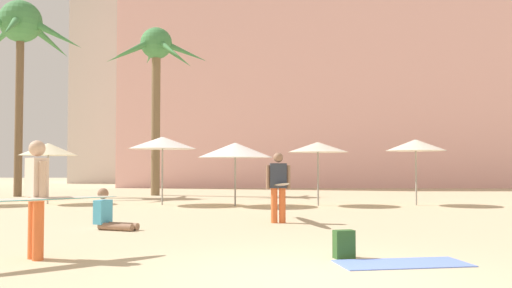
{
  "coord_description": "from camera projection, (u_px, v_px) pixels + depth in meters",
  "views": [
    {
      "loc": [
        -0.55,
        -6.86,
        1.37
      ],
      "look_at": [
        -0.88,
        7.77,
        1.97
      ],
      "focal_mm": 38.75,
      "sensor_mm": 36.0,
      "label": 1
    }
  ],
  "objects": [
    {
      "name": "hotel_pink",
      "position": [
        310.0,
        54.0,
        40.87
      ],
      "size": [
        25.72,
        11.28,
        19.34
      ],
      "primitive_type": "cube",
      "color": "beige",
      "rests_on": "ground"
    },
    {
      "name": "person_near_right",
      "position": [
        109.0,
        215.0,
        11.99
      ],
      "size": [
        1.02,
        0.7,
        0.9
      ],
      "rotation": [
        0.0,
        0.0,
        5.91
      ],
      "color": "#936B51",
      "rests_on": "ground"
    },
    {
      "name": "person_near_left",
      "position": [
        33.0,
        196.0,
        8.06
      ],
      "size": [
        2.32,
        2.13,
        1.76
      ],
      "rotation": [
        0.0,
        0.0,
        0.73
      ],
      "color": "orange",
      "rests_on": "ground"
    },
    {
      "name": "backpack",
      "position": [
        344.0,
        245.0,
        8.26
      ],
      "size": [
        0.34,
        0.3,
        0.42
      ],
      "rotation": [
        0.0,
        0.0,
        1.86
      ],
      "color": "#2C5425",
      "rests_on": "ground"
    },
    {
      "name": "cafe_umbrella_5",
      "position": [
        48.0,
        149.0,
        20.29
      ],
      "size": [
        2.08,
        2.08,
        2.24
      ],
      "color": "gray",
      "rests_on": "ground"
    },
    {
      "name": "cafe_umbrella_3",
      "position": [
        163.0,
        143.0,
        19.8
      ],
      "size": [
        2.41,
        2.41,
        2.44
      ],
      "color": "gray",
      "rests_on": "ground"
    },
    {
      "name": "beach_towel",
      "position": [
        402.0,
        263.0,
        7.77
      ],
      "size": [
        1.95,
        1.14,
        0.01
      ],
      "primitive_type": "cube",
      "rotation": [
        0.0,
        0.0,
        0.19
      ],
      "color": "#6684E0",
      "rests_on": "ground"
    },
    {
      "name": "cafe_umbrella_8",
      "position": [
        235.0,
        150.0,
        19.2
      ],
      "size": [
        2.6,
        2.6,
        2.21
      ],
      "color": "gray",
      "rests_on": "ground"
    },
    {
      "name": "palm_tree_far_left",
      "position": [
        156.0,
        61.0,
        26.47
      ],
      "size": [
        4.91,
        4.44,
        8.05
      ],
      "color": "brown",
      "rests_on": "ground"
    },
    {
      "name": "ground",
      "position": [
        313.0,
        278.0,
        6.79
      ],
      "size": [
        120.0,
        120.0,
        0.0
      ],
      "primitive_type": "plane",
      "color": "#C6B28C"
    },
    {
      "name": "cafe_umbrella_4",
      "position": [
        416.0,
        145.0,
        19.58
      ],
      "size": [
        2.12,
        2.12,
        2.34
      ],
      "color": "gray",
      "rests_on": "ground"
    },
    {
      "name": "hotel_tower_gray",
      "position": [
        188.0,
        16.0,
        50.25
      ],
      "size": [
        17.52,
        11.7,
        30.12
      ],
      "primitive_type": "cube",
      "color": "#BCB7AD",
      "rests_on": "ground"
    },
    {
      "name": "palm_tree_left",
      "position": [
        20.0,
        33.0,
        25.42
      ],
      "size": [
        5.68,
        5.9,
        9.03
      ],
      "color": "brown",
      "rests_on": "ground"
    },
    {
      "name": "cafe_umbrella_1",
      "position": [
        318.0,
        147.0,
        19.46
      ],
      "size": [
        2.14,
        2.14,
        2.24
      ],
      "color": "gray",
      "rests_on": "ground"
    },
    {
      "name": "person_far_left",
      "position": [
        278.0,
        185.0,
        13.56
      ],
      "size": [
        0.71,
        2.95,
        1.71
      ],
      "rotation": [
        0.0,
        0.0,
        4.78
      ],
      "color": "orange",
      "rests_on": "ground"
    }
  ]
}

